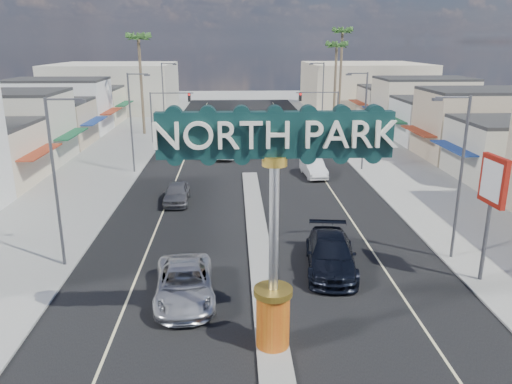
{
  "coord_description": "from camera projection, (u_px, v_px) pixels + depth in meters",
  "views": [
    {
      "loc": [
        -1.44,
        -15.02,
        11.59
      ],
      "look_at": [
        -0.31,
        9.54,
        4.17
      ],
      "focal_mm": 35.0,
      "sensor_mm": 36.0,
      "label": 1
    }
  ],
  "objects": [
    {
      "name": "sidewalk_right",
      "position": [
        397.0,
        169.0,
        47.07
      ],
      "size": [
        8.0,
        120.0,
        0.12
      ],
      "primitive_type": "cube",
      "color": "gray",
      "rests_on": "ground"
    },
    {
      "name": "streetlight_r_mid",
      "position": [
        363.0,
        116.0,
        45.47
      ],
      "size": [
        2.03,
        0.22,
        9.0
      ],
      "color": "#47474C",
      "rests_on": "ground"
    },
    {
      "name": "car_parked_right",
      "position": [
        314.0,
        168.0,
        44.6
      ],
      "size": [
        2.01,
        4.82,
        1.55
      ],
      "primitive_type": "imported",
      "rotation": [
        0.0,
        0.0,
        0.08
      ],
      "color": "silver",
      "rests_on": "ground"
    },
    {
      "name": "backdrop_far_left",
      "position": [
        115.0,
        87.0,
        87.38
      ],
      "size": [
        20.0,
        20.0,
        8.0
      ],
      "primitive_type": "cube",
      "color": "#B7B29E",
      "rests_on": "ground"
    },
    {
      "name": "traffic_signal_right",
      "position": [
        323.0,
        106.0,
        59.02
      ],
      "size": [
        5.09,
        0.45,
        6.0
      ],
      "color": "#47474C",
      "rests_on": "ground"
    },
    {
      "name": "storefront_row_right",
      "position": [
        448.0,
        117.0,
        59.1
      ],
      "size": [
        12.0,
        42.0,
        6.0
      ],
      "primitive_type": "cube",
      "color": "#B7B29E",
      "rests_on": "ground"
    },
    {
      "name": "suv_right",
      "position": [
        331.0,
        254.0,
        26.2
      ],
      "size": [
        3.21,
        6.4,
        1.78
      ],
      "primitive_type": "imported",
      "rotation": [
        0.0,
        0.0,
        -0.12
      ],
      "color": "black",
      "rests_on": "ground"
    },
    {
      "name": "streetlight_l_mid",
      "position": [
        132.0,
        118.0,
        44.54
      ],
      "size": [
        2.03,
        0.22,
        9.0
      ],
      "color": "#47474C",
      "rests_on": "ground"
    },
    {
      "name": "ground",
      "position": [
        249.0,
        172.0,
        46.47
      ],
      "size": [
        160.0,
        160.0,
        0.0
      ],
      "primitive_type": "plane",
      "color": "gray",
      "rests_on": "ground"
    },
    {
      "name": "sidewalk_left",
      "position": [
        97.0,
        173.0,
        45.83
      ],
      "size": [
        8.0,
        120.0,
        0.12
      ],
      "primitive_type": "cube",
      "color": "gray",
      "rests_on": "ground"
    },
    {
      "name": "gateway_sign",
      "position": [
        274.0,
        206.0,
        17.96
      ],
      "size": [
        8.2,
        1.5,
        9.15
      ],
      "color": "red",
      "rests_on": "median_island"
    },
    {
      "name": "road",
      "position": [
        249.0,
        171.0,
        46.47
      ],
      "size": [
        20.0,
        120.0,
        0.01
      ],
      "primitive_type": "cube",
      "color": "black",
      "rests_on": "ground"
    },
    {
      "name": "streetlight_r_far",
      "position": [
        322.0,
        93.0,
        66.51
      ],
      "size": [
        2.03,
        0.22,
        9.0
      ],
      "color": "#47474C",
      "rests_on": "ground"
    },
    {
      "name": "streetlight_r_near",
      "position": [
        458.0,
        171.0,
        26.34
      ],
      "size": [
        2.03,
        0.22,
        9.0
      ],
      "color": "#47474C",
      "rests_on": "ground"
    },
    {
      "name": "palm_right_far",
      "position": [
        342.0,
        36.0,
        74.16
      ],
      "size": [
        2.6,
        2.6,
        14.1
      ],
      "color": "brown",
      "rests_on": "ground"
    },
    {
      "name": "suv_left",
      "position": [
        185.0,
        283.0,
        23.19
      ],
      "size": [
        3.19,
        6.04,
        1.62
      ],
      "primitive_type": "imported",
      "rotation": [
        0.0,
        0.0,
        0.09
      ],
      "color": "silver",
      "rests_on": "ground"
    },
    {
      "name": "backdrop_far_right",
      "position": [
        363.0,
        86.0,
        89.32
      ],
      "size": [
        20.0,
        20.0,
        8.0
      ],
      "primitive_type": "cube",
      "color": "beige",
      "rests_on": "ground"
    },
    {
      "name": "streetlight_l_near",
      "position": [
        57.0,
        175.0,
        25.42
      ],
      "size": [
        2.03,
        0.22,
        9.0
      ],
      "color": "#47474C",
      "rests_on": "ground"
    },
    {
      "name": "storefront_row_left",
      "position": [
        36.0,
        120.0,
        56.97
      ],
      "size": [
        12.0,
        42.0,
        6.0
      ],
      "primitive_type": "cube",
      "color": "beige",
      "rests_on": "ground"
    },
    {
      "name": "bank_pylon_sign",
      "position": [
        493.0,
        188.0,
        23.76
      ],
      "size": [
        0.4,
        2.0,
        6.35
      ],
      "rotation": [
        0.0,
        0.0,
        0.07
      ],
      "color": "#47474C",
      "rests_on": "sidewalk_right"
    },
    {
      "name": "car_parked_left",
      "position": [
        177.0,
        193.0,
        37.26
      ],
      "size": [
        1.85,
        4.51,
        1.53
      ],
      "primitive_type": "imported",
      "rotation": [
        0.0,
        0.0,
        0.01
      ],
      "color": "slate",
      "rests_on": "ground"
    },
    {
      "name": "palm_right_mid",
      "position": [
        337.0,
        49.0,
        68.85
      ],
      "size": [
        2.6,
        2.6,
        12.1
      ],
      "color": "brown",
      "rests_on": "ground"
    },
    {
      "name": "median_island",
      "position": [
        258.0,
        234.0,
        31.14
      ],
      "size": [
        1.3,
        30.0,
        0.16
      ],
      "primitive_type": "cube",
      "color": "gray",
      "rests_on": "ground"
    },
    {
      "name": "city_bus",
      "position": [
        228.0,
        138.0,
        54.31
      ],
      "size": [
        3.92,
        10.97,
        2.99
      ],
      "primitive_type": "imported",
      "rotation": [
        0.0,
        0.0,
        -0.13
      ],
      "color": "white",
      "rests_on": "ground"
    },
    {
      "name": "traffic_signal_left",
      "position": [
        167.0,
        107.0,
        58.21
      ],
      "size": [
        5.09,
        0.45,
        6.0
      ],
      "color": "#47474C",
      "rests_on": "ground"
    },
    {
      "name": "palm_left_far",
      "position": [
        139.0,
        43.0,
        61.7
      ],
      "size": [
        2.6,
        2.6,
        13.1
      ],
      "color": "brown",
      "rests_on": "ground"
    },
    {
      "name": "streetlight_l_far",
      "position": [
        164.0,
        94.0,
        65.58
      ],
      "size": [
        2.03,
        0.22,
        9.0
      ],
      "color": "#47474C",
      "rests_on": "ground"
    }
  ]
}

